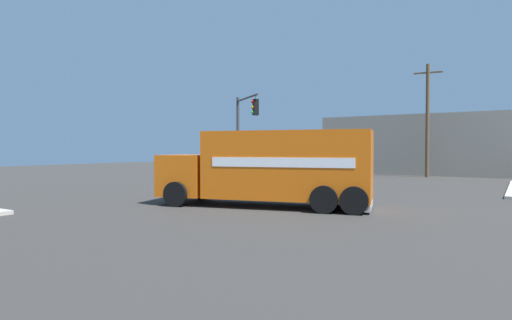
% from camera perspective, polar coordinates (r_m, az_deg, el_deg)
% --- Properties ---
extents(ground_plane, '(100.00, 100.00, 0.00)m').
position_cam_1_polar(ground_plane, '(17.22, 4.74, -6.18)').
color(ground_plane, '#33302D').
extents(delivery_truck, '(8.82, 4.68, 3.00)m').
position_cam_1_polar(delivery_truck, '(16.87, 2.08, -1.02)').
color(delivery_truck, orange).
rests_on(delivery_truck, ground).
extents(traffic_light_primary, '(3.15, 2.47, 5.73)m').
position_cam_1_polar(traffic_light_primary, '(27.00, -1.69, 4.59)').
color(traffic_light_primary, '#38383D').
rests_on(traffic_light_primary, ground).
extents(utility_pole, '(2.20, 0.35, 9.21)m').
position_cam_1_polar(utility_pole, '(37.28, 22.15, 5.15)').
color(utility_pole, brown).
rests_on(utility_pole, ground).
extents(building_backdrop, '(21.93, 6.00, 5.34)m').
position_cam_1_polar(building_backdrop, '(41.58, 24.66, 1.87)').
color(building_backdrop, gray).
rests_on(building_backdrop, ground).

